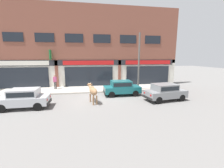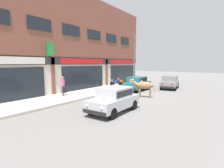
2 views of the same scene
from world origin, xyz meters
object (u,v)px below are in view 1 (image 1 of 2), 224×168
car_0 (24,98)px  utility_pole (139,62)px  pedestrian (55,80)px  cow (93,91)px  car_1 (122,87)px  motorcycle_0 (117,85)px  motorcycle_1 (127,85)px  car_2 (165,91)px

car_0 → utility_pole: (10.19, 4.06, 2.40)m
pedestrian → cow: bearing=-53.9°
car_1 → motorcycle_0: size_ratio=2.01×
car_1 → motorcycle_0: car_1 is taller
car_0 → motorcycle_1: car_0 is taller
car_0 → motorcycle_0: size_ratio=2.01×
pedestrian → motorcycle_1: bearing=-6.1°
car_0 → motorcycle_0: 9.39m
motorcycle_0 → motorcycle_1: bearing=0.3°
cow → utility_pole: size_ratio=0.35×
car_1 → car_2: size_ratio=0.97×
car_1 → utility_pole: bearing=34.4°
car_0 → car_2: same height
car_0 → motorcycle_1: (9.13, 5.02, -0.26)m
motorcycle_0 → car_1: bearing=-90.3°
car_1 → pedestrian: bearing=153.9°
car_2 → car_1: bearing=144.4°
car_1 → motorcycle_0: (0.01, 2.50, -0.26)m
car_1 → motorcycle_1: 2.80m
pedestrian → utility_pole: size_ratio=0.26×
motorcycle_1 → utility_pole: 3.02m
motorcycle_0 → pedestrian: bearing=172.9°
motorcycle_0 → pedestrian: (-6.87, 0.86, 0.60)m
car_0 → pedestrian: bearing=79.6°
cow → car_2: bearing=-2.8°
car_0 → car_1: 8.32m
car_0 → motorcycle_0: car_0 is taller
cow → motorcycle_1: 6.16m
car_1 → cow: bearing=-144.4°
car_2 → motorcycle_1: size_ratio=2.08×
cow → utility_pole: bearing=35.0°
cow → motorcycle_0: (2.90, 4.57, -0.45)m
car_1 → pedestrian: 7.64m
car_0 → utility_pole: utility_pole is taller
car_0 → car_1: size_ratio=1.00×
car_1 → motorcycle_1: bearing=64.4°
car_1 → utility_pole: (2.27, 1.55, 2.40)m
car_0 → motorcycle_0: bearing=32.3°
cow → car_0: 5.06m
car_1 → pedestrian: (-6.85, 3.37, 0.34)m
motorcycle_1 → utility_pole: size_ratio=0.30×
car_2 → pedestrian: pedestrian is taller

